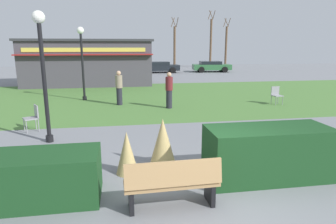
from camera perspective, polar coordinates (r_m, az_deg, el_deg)
The scene contains 21 objects.
ground_plane at distance 5.88m, azimuth 8.45°, elevation -16.51°, with size 80.00×80.00×0.00m, color slate.
lawn_patch at distance 16.85m, azimuth -3.59°, elevation 2.94°, with size 36.00×12.00×0.01m, color #4C7A38.
park_bench at distance 5.35m, azimuth 0.81°, elevation -13.68°, with size 1.71×0.56×0.95m.
hedge_left at distance 6.16m, azimuth -25.60°, elevation -11.55°, with size 2.62×1.10×0.92m, color #19421E.
hedge_right at distance 6.83m, azimuth 18.87°, elevation -7.54°, with size 2.70×1.10×1.15m, color #19421E.
ornamental_grass_behind_left at distance 7.26m, azimuth 13.04°, elevation -6.90°, with size 0.61×0.61×0.93m, color tan.
ornamental_grass_behind_right at distance 7.09m, azimuth -1.02°, elevation -5.95°, with size 0.66×0.66×1.18m, color tan.
ornamental_grass_behind_center at distance 6.77m, azimuth -8.00°, elevation -7.86°, with size 0.51×0.51×0.99m, color tan.
lamppost_mid at distance 9.29m, azimuth -23.24°, elevation 9.04°, with size 0.36×0.36×3.83m.
lamppost_far at distance 16.26m, azimuth -16.41°, elevation 10.69°, with size 0.36×0.36×3.83m.
food_kiosk at distance 23.13m, azimuth -15.13°, elevation 9.36°, with size 9.37×4.65×3.34m.
cafe_chair_west at distance 11.03m, azimuth -24.74°, elevation -0.67°, with size 0.59×0.59×0.89m.
cafe_chair_east at distance 15.59m, azimuth 20.32°, elevation 3.33°, with size 0.48×0.48×0.89m.
person_strolling at distance 13.65m, azimuth 0.21°, elevation 4.30°, with size 0.34×0.34×1.69m.
person_standing at distance 14.63m, azimuth -9.50°, elevation 4.69°, with size 0.34×0.34×1.69m.
parked_car_west_slot at distance 32.15m, azimuth -11.06°, elevation 8.54°, with size 4.36×2.37×1.20m.
parked_car_center_slot at distance 32.42m, azimuth -1.70°, elevation 8.80°, with size 4.21×2.07×1.20m.
parked_car_east_slot at distance 33.71m, azimuth 8.42°, elevation 8.82°, with size 4.35×2.36×1.20m.
tree_left_bg at distance 41.03m, azimuth 11.22°, elevation 12.48°, with size 0.91×0.96×6.45m.
tree_right_bg at distance 37.43m, azimuth 1.28°, elevation 12.59°, with size 0.91×0.96×6.28m.
tree_center_bg at distance 40.11m, azimuth 8.32°, elevation 13.23°, with size 0.91×0.96×7.35m.
Camera 1 is at (-1.64, -4.87, 2.86)m, focal length 31.33 mm.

